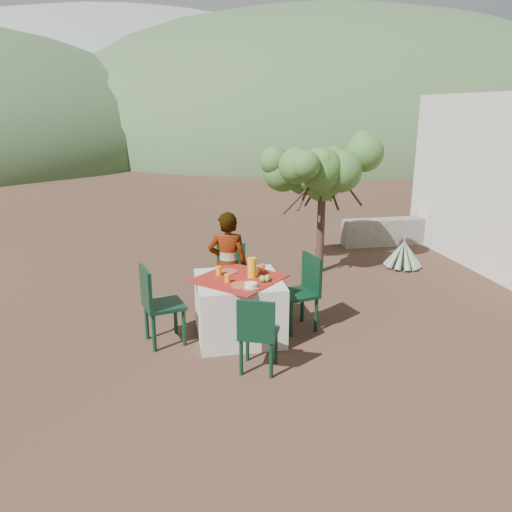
{
  "coord_description": "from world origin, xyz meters",
  "views": [
    {
      "loc": [
        -1.3,
        -6.0,
        2.75
      ],
      "look_at": [
        -0.16,
        0.08,
        0.91
      ],
      "focal_mm": 35.0,
      "sensor_mm": 36.0,
      "label": 1
    }
  ],
  "objects_px": {
    "shrub_tree": "(325,177)",
    "juice_pitcher": "(252,268)",
    "chair_far": "(229,272)",
    "chair_left": "(157,302)",
    "agave": "(403,255)",
    "chair_right": "(303,289)",
    "person": "(228,265)",
    "table": "(239,307)",
    "chair_near": "(258,331)"
  },
  "relations": [
    {
      "from": "agave",
      "to": "person",
      "type": "bearing_deg",
      "value": -154.95
    },
    {
      "from": "chair_left",
      "to": "chair_right",
      "type": "relative_size",
      "value": 1.01
    },
    {
      "from": "chair_near",
      "to": "chair_left",
      "type": "bearing_deg",
      "value": -19.27
    },
    {
      "from": "chair_near",
      "to": "person",
      "type": "height_order",
      "value": "person"
    },
    {
      "from": "chair_right",
      "to": "person",
      "type": "xyz_separation_m",
      "value": [
        -0.89,
        0.57,
        0.19
      ]
    },
    {
      "from": "chair_far",
      "to": "chair_near",
      "type": "height_order",
      "value": "chair_far"
    },
    {
      "from": "person",
      "to": "agave",
      "type": "relative_size",
      "value": 2.05
    },
    {
      "from": "table",
      "to": "juice_pitcher",
      "type": "relative_size",
      "value": 5.3
    },
    {
      "from": "chair_right",
      "to": "juice_pitcher",
      "type": "relative_size",
      "value": 3.95
    },
    {
      "from": "chair_far",
      "to": "shrub_tree",
      "type": "bearing_deg",
      "value": 56.9
    },
    {
      "from": "chair_far",
      "to": "chair_left",
      "type": "bearing_deg",
      "value": -111.06
    },
    {
      "from": "chair_near",
      "to": "chair_right",
      "type": "height_order",
      "value": "chair_right"
    },
    {
      "from": "chair_far",
      "to": "agave",
      "type": "xyz_separation_m",
      "value": [
        3.28,
        1.16,
        -0.26
      ]
    },
    {
      "from": "chair_far",
      "to": "person",
      "type": "bearing_deg",
      "value": -78.31
    },
    {
      "from": "chair_near",
      "to": "chair_far",
      "type": "bearing_deg",
      "value": -67.79
    },
    {
      "from": "juice_pitcher",
      "to": "person",
      "type": "bearing_deg",
      "value": 108.43
    },
    {
      "from": "table",
      "to": "chair_left",
      "type": "distance_m",
      "value": 1.0
    },
    {
      "from": "person",
      "to": "shrub_tree",
      "type": "relative_size",
      "value": 0.7
    },
    {
      "from": "chair_left",
      "to": "chair_right",
      "type": "xyz_separation_m",
      "value": [
        1.83,
        0.12,
        -0.0
      ]
    },
    {
      "from": "chair_far",
      "to": "table",
      "type": "bearing_deg",
      "value": -69.7
    },
    {
      "from": "agave",
      "to": "juice_pitcher",
      "type": "bearing_deg",
      "value": -144.88
    },
    {
      "from": "table",
      "to": "juice_pitcher",
      "type": "height_order",
      "value": "juice_pitcher"
    },
    {
      "from": "chair_far",
      "to": "chair_near",
      "type": "relative_size",
      "value": 1.04
    },
    {
      "from": "person",
      "to": "agave",
      "type": "height_order",
      "value": "person"
    },
    {
      "from": "agave",
      "to": "juice_pitcher",
      "type": "xyz_separation_m",
      "value": [
        -3.14,
        -2.21,
        0.65
      ]
    },
    {
      "from": "chair_left",
      "to": "juice_pitcher",
      "type": "relative_size",
      "value": 3.97
    },
    {
      "from": "chair_left",
      "to": "agave",
      "type": "bearing_deg",
      "value": -76.73
    },
    {
      "from": "chair_near",
      "to": "person",
      "type": "relative_size",
      "value": 0.59
    },
    {
      "from": "table",
      "to": "chair_right",
      "type": "relative_size",
      "value": 1.34
    },
    {
      "from": "juice_pitcher",
      "to": "chair_near",
      "type": "bearing_deg",
      "value": -96.69
    },
    {
      "from": "person",
      "to": "chair_far",
      "type": "bearing_deg",
      "value": -84.4
    },
    {
      "from": "chair_left",
      "to": "agave",
      "type": "relative_size",
      "value": 1.37
    },
    {
      "from": "chair_left",
      "to": "person",
      "type": "bearing_deg",
      "value": -68.36
    },
    {
      "from": "person",
      "to": "juice_pitcher",
      "type": "xyz_separation_m",
      "value": [
        0.21,
        -0.64,
        0.15
      ]
    },
    {
      "from": "chair_right",
      "to": "shrub_tree",
      "type": "height_order",
      "value": "shrub_tree"
    },
    {
      "from": "table",
      "to": "chair_left",
      "type": "height_order",
      "value": "chair_left"
    },
    {
      "from": "chair_near",
      "to": "chair_right",
      "type": "relative_size",
      "value": 0.89
    },
    {
      "from": "chair_far",
      "to": "chair_right",
      "type": "relative_size",
      "value": 0.93
    },
    {
      "from": "shrub_tree",
      "to": "juice_pitcher",
      "type": "bearing_deg",
      "value": -125.64
    },
    {
      "from": "juice_pitcher",
      "to": "table",
      "type": "bearing_deg",
      "value": -179.06
    },
    {
      "from": "chair_far",
      "to": "juice_pitcher",
      "type": "height_order",
      "value": "juice_pitcher"
    },
    {
      "from": "chair_near",
      "to": "chair_left",
      "type": "height_order",
      "value": "chair_left"
    },
    {
      "from": "table",
      "to": "chair_far",
      "type": "xyz_separation_m",
      "value": [
        0.03,
        1.05,
        0.12
      ]
    },
    {
      "from": "chair_far",
      "to": "shrub_tree",
      "type": "height_order",
      "value": "shrub_tree"
    },
    {
      "from": "chair_far",
      "to": "juice_pitcher",
      "type": "bearing_deg",
      "value": -60.61
    },
    {
      "from": "chair_near",
      "to": "chair_left",
      "type": "relative_size",
      "value": 0.89
    },
    {
      "from": "chair_right",
      "to": "person",
      "type": "height_order",
      "value": "person"
    },
    {
      "from": "chair_far",
      "to": "juice_pitcher",
      "type": "xyz_separation_m",
      "value": [
        0.14,
        -1.05,
        0.38
      ]
    },
    {
      "from": "chair_far",
      "to": "chair_left",
      "type": "xyz_separation_m",
      "value": [
        -1.02,
        -1.1,
        0.04
      ]
    },
    {
      "from": "table",
      "to": "chair_left",
      "type": "bearing_deg",
      "value": -177.45
    }
  ]
}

